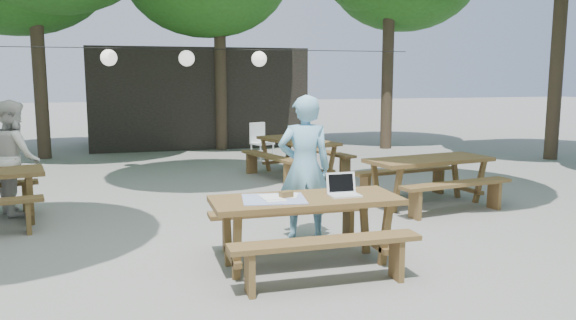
{
  "coord_description": "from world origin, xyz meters",
  "views": [
    {
      "loc": [
        -1.42,
        -6.4,
        2.03
      ],
      "look_at": [
        0.34,
        -0.14,
        1.05
      ],
      "focal_mm": 35.0,
      "sensor_mm": 36.0,
      "label": 1
    }
  ],
  "objects_px": {
    "main_picnic_table": "(306,230)",
    "second_person": "(14,157)",
    "plastic_chair": "(262,149)",
    "woman": "(305,168)"
  },
  "relations": [
    {
      "from": "main_picnic_table",
      "to": "second_person",
      "type": "xyz_separation_m",
      "value": [
        -3.43,
        3.41,
        0.45
      ]
    },
    {
      "from": "main_picnic_table",
      "to": "plastic_chair",
      "type": "relative_size",
      "value": 2.22
    },
    {
      "from": "main_picnic_table",
      "to": "second_person",
      "type": "height_order",
      "value": "second_person"
    },
    {
      "from": "plastic_chair",
      "to": "second_person",
      "type": "bearing_deg",
      "value": -161.09
    },
    {
      "from": "main_picnic_table",
      "to": "plastic_chair",
      "type": "xyz_separation_m",
      "value": [
        1.29,
        7.65,
        -0.13
      ]
    },
    {
      "from": "woman",
      "to": "plastic_chair",
      "type": "relative_size",
      "value": 2.0
    },
    {
      "from": "main_picnic_table",
      "to": "plastic_chair",
      "type": "distance_m",
      "value": 7.76
    },
    {
      "from": "woman",
      "to": "plastic_chair",
      "type": "height_order",
      "value": "woman"
    },
    {
      "from": "second_person",
      "to": "plastic_chair",
      "type": "bearing_deg",
      "value": -71.67
    },
    {
      "from": "second_person",
      "to": "woman",
      "type": "bearing_deg",
      "value": -146.71
    }
  ]
}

